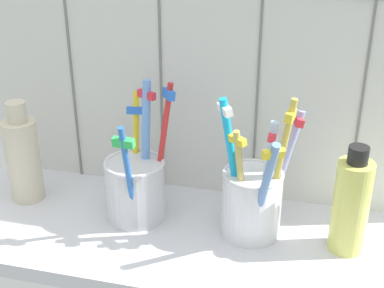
# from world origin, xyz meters

# --- Properties ---
(counter_slab) EXTENTS (0.64, 0.22, 0.02)m
(counter_slab) POSITION_xyz_m (0.00, 0.00, 0.01)
(counter_slab) COLOR silver
(counter_slab) RESTS_ON ground
(tile_wall_back) EXTENTS (0.64, 0.02, 0.45)m
(tile_wall_back) POSITION_xyz_m (0.00, 0.12, 0.23)
(tile_wall_back) COLOR silver
(tile_wall_back) RESTS_ON ground
(toothbrush_cup_left) EXTENTS (0.09, 0.11, 0.18)m
(toothbrush_cup_left) POSITION_xyz_m (-0.07, 0.02, 0.07)
(toothbrush_cup_left) COLOR silver
(toothbrush_cup_left) RESTS_ON counter_slab
(toothbrush_cup_right) EXTENTS (0.10, 0.10, 0.18)m
(toothbrush_cup_right) POSITION_xyz_m (0.08, 0.02, 0.07)
(toothbrush_cup_right) COLOR white
(toothbrush_cup_right) RESTS_ON counter_slab
(ceramic_vase) EXTENTS (0.04, 0.04, 0.14)m
(ceramic_vase) POSITION_xyz_m (-0.24, 0.03, 0.08)
(ceramic_vase) COLOR beige
(ceramic_vase) RESTS_ON counter_slab
(soap_bottle) EXTENTS (0.04, 0.04, 0.13)m
(soap_bottle) POSITION_xyz_m (0.19, 0.02, 0.08)
(soap_bottle) COLOR #D4D464
(soap_bottle) RESTS_ON counter_slab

